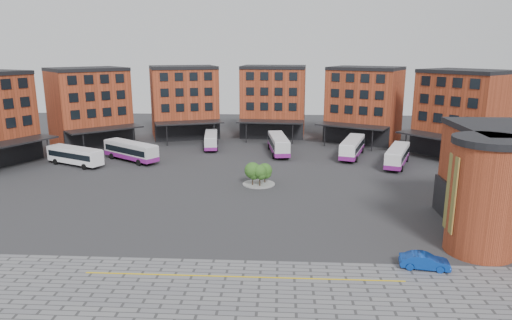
# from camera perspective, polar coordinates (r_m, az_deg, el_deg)

# --- Properties ---
(ground) EXTENTS (160.00, 160.00, 0.00)m
(ground) POSITION_cam_1_polar(r_m,az_deg,el_deg) (51.03, -2.59, -6.92)
(ground) COLOR #28282B
(ground) RESTS_ON ground
(yellow_line) EXTENTS (26.00, 0.15, 0.02)m
(yellow_line) POSITION_cam_1_polar(r_m,az_deg,el_deg) (38.13, -1.66, -14.38)
(yellow_line) COLOR gold
(yellow_line) RESTS_ON paving_zone
(main_building) EXTENTS (94.14, 42.48, 14.60)m
(main_building) POSITION_cam_1_polar(r_m,az_deg,el_deg) (86.96, -3.27, 6.61)
(main_building) COLOR #9A3D21
(main_building) RESTS_ON ground
(tree_island) EXTENTS (4.40, 4.40, 3.23)m
(tree_island) POSITION_cam_1_polar(r_m,az_deg,el_deg) (61.43, 0.35, -1.56)
(tree_island) COLOR gray
(tree_island) RESTS_ON ground
(bus_a) EXTENTS (10.29, 6.60, 2.91)m
(bus_a) POSITION_cam_1_polar(r_m,az_deg,el_deg) (77.27, -21.71, 0.60)
(bus_a) COLOR white
(bus_a) RESTS_ON ground
(bus_b) EXTENTS (10.63, 8.50, 3.15)m
(bus_b) POSITION_cam_1_polar(r_m,az_deg,el_deg) (77.53, -15.38, 1.12)
(bus_b) COLOR silver
(bus_b) RESTS_ON ground
(bus_c) EXTENTS (3.54, 10.00, 2.76)m
(bus_c) POSITION_cam_1_polar(r_m,az_deg,el_deg) (85.16, -5.63, 2.51)
(bus_c) COLOR silver
(bus_c) RESTS_ON ground
(bus_d) EXTENTS (4.07, 11.54, 3.18)m
(bus_d) POSITION_cam_1_polar(r_m,az_deg,el_deg) (80.04, 2.82, 2.00)
(bus_d) COLOR silver
(bus_d) RESTS_ON ground
(bus_e) EXTENTS (5.83, 11.49, 3.17)m
(bus_e) POSITION_cam_1_polar(r_m,az_deg,el_deg) (79.22, 11.94, 1.59)
(bus_e) COLOR white
(bus_e) RESTS_ON ground
(bus_f) EXTENTS (6.17, 10.88, 3.02)m
(bus_f) POSITION_cam_1_polar(r_m,az_deg,el_deg) (75.00, 17.25, 0.52)
(bus_f) COLOR white
(bus_f) RESTS_ON ground
(blue_car) EXTENTS (4.24, 2.00, 1.34)m
(blue_car) POSITION_cam_1_polar(r_m,az_deg,el_deg) (41.62, 20.32, -11.78)
(blue_car) COLOR #0B3495
(blue_car) RESTS_ON ground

